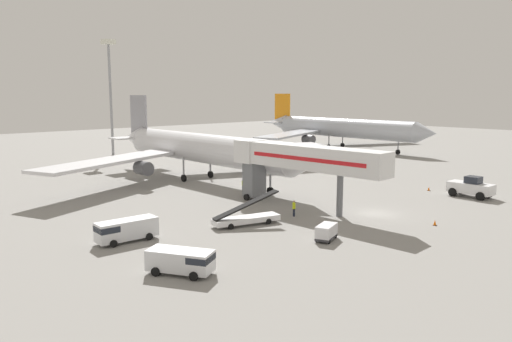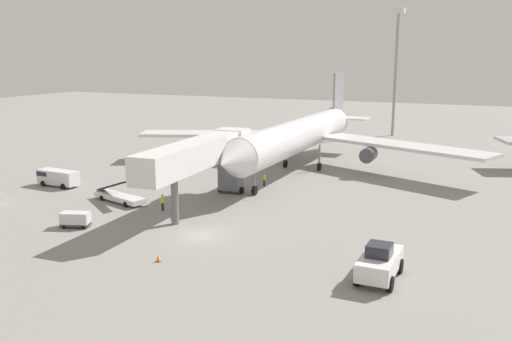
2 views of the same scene
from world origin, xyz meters
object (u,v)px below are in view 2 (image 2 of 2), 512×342
ground_crew_worker_foreground (264,179)px  safety_cone_bravo (394,250)px  jet_bridge (203,155)px  ground_crew_worker_midground (163,202)px  safety_cone_alpha (158,258)px  pushback_tug (379,262)px  service_van_near_center (57,177)px  belt_loader_truck (120,195)px  baggage_cart_outer_left (75,219)px  apron_light_mast (397,48)px  airplane_at_gate (301,135)px

ground_crew_worker_foreground → safety_cone_bravo: (19.11, -17.55, -0.59)m
jet_bridge → ground_crew_worker_midground: (-3.44, -2.65, -4.80)m
safety_cone_alpha → pushback_tug: bearing=12.2°
pushback_tug → ground_crew_worker_midground: pushback_tug is taller
pushback_tug → service_van_near_center: (-42.66, 12.99, -0.13)m
belt_loader_truck → baggage_cart_outer_left: (1.78, -9.04, 0.03)m
ground_crew_worker_foreground → apron_light_mast: 54.11m
belt_loader_truck → service_van_near_center: belt_loader_truck is taller
jet_bridge → safety_cone_alpha: jet_bridge is taller
baggage_cart_outer_left → ground_crew_worker_foreground: ground_crew_worker_foreground is taller
airplane_at_gate → baggage_cart_outer_left: airplane_at_gate is taller
apron_light_mast → pushback_tug: bearing=-80.6°
safety_cone_bravo → apron_light_mast: apron_light_mast is taller
ground_crew_worker_foreground → ground_crew_worker_midground: (-5.45, -14.56, 0.08)m
pushback_tug → belt_loader_truck: bearing=162.3°
belt_loader_truck → service_van_near_center: bearing=165.0°
belt_loader_truck → ground_crew_worker_foreground: bearing=49.4°
jet_bridge → safety_cone_bravo: jet_bridge is taller
ground_crew_worker_midground → apron_light_mast: apron_light_mast is taller
jet_bridge → safety_cone_bravo: (21.12, -5.65, -5.47)m
airplane_at_gate → safety_cone_bravo: 34.44m
airplane_at_gate → safety_cone_alpha: 38.64m
safety_cone_alpha → apron_light_mast: (4.42, 78.10, 17.14)m
belt_loader_truck → baggage_cart_outer_left: 9.21m
ground_crew_worker_midground → safety_cone_alpha: bearing=-58.2°
pushback_tug → baggage_cart_outer_left: pushback_tug is taller
jet_bridge → safety_cone_bravo: 22.54m
pushback_tug → ground_crew_worker_foreground: (-19.02, 23.42, -0.42)m
service_van_near_center → safety_cone_bravo: (42.75, -7.12, -0.89)m
belt_loader_truck → safety_cone_bravo: belt_loader_truck is taller
ground_crew_worker_midground → safety_cone_bravo: bearing=-7.0°
airplane_at_gate → service_van_near_center: 33.00m
pushback_tug → ground_crew_worker_foreground: 30.18m
jet_bridge → service_van_near_center: (-21.63, 1.47, -4.59)m
jet_bridge → pushback_tug: bearing=-28.7°
jet_bridge → belt_loader_truck: bearing=-169.9°
airplane_at_gate → ground_crew_worker_midground: (-6.34, -25.84, -4.10)m
baggage_cart_outer_left → safety_cone_alpha: bearing=-19.7°
belt_loader_truck → ground_crew_worker_midground: (6.24, -0.93, 0.17)m
baggage_cart_outer_left → airplane_at_gate: bearing=72.3°
ground_crew_worker_midground → ground_crew_worker_foreground: bearing=69.5°
airplane_at_gate → ground_crew_worker_midground: bearing=-103.8°
belt_loader_truck → ground_crew_worker_foreground: (11.68, 13.63, 0.09)m
jet_bridge → belt_loader_truck: size_ratio=2.84×
ground_crew_worker_foreground → ground_crew_worker_midground: bearing=-110.5°
service_van_near_center → safety_cone_bravo: bearing=-9.5°
airplane_at_gate → apron_light_mast: 42.07m
ground_crew_worker_foreground → safety_cone_bravo: size_ratio=2.93×
airplane_at_gate → ground_crew_worker_midground: size_ratio=29.31×
jet_bridge → service_van_near_center: jet_bridge is taller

